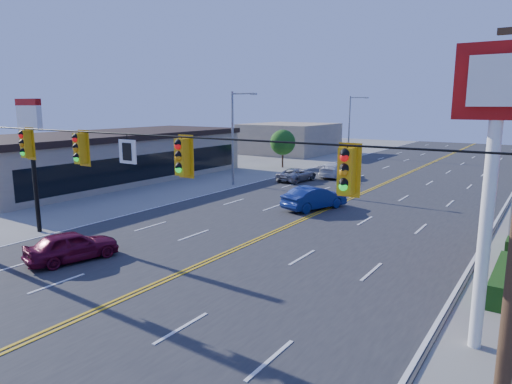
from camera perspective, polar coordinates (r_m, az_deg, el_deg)
The scene contains 14 objects.
ground at distance 17.19m, azimuth -17.49°, elevation -13.32°, with size 160.00×160.00×0.00m, color gray.
road at distance 32.88m, azimuth 10.59°, elevation -1.37°, with size 20.00×120.00×0.06m, color #2D2D30.
signal_span at distance 15.97m, azimuth -18.76°, elevation 3.05°, with size 24.32×0.34×9.00m.
kfc_pylon at distance 13.75m, azimuth 27.66°, elevation 6.07°, with size 2.20×0.36×8.50m.
strip_mall at distance 44.41m, azimuth -17.60°, elevation 4.36°, with size 10.40×26.40×4.40m.
pizza_hut_sign at distance 27.18m, azimuth -26.30°, elevation 6.14°, with size 1.90×0.30×6.85m.
streetlight_sw at distance 39.34m, azimuth -2.71°, elevation 7.39°, with size 2.55×0.25×8.00m.
streetlight_nw at distance 62.20m, azimuth 11.76°, elevation 8.46°, with size 2.55×0.25×8.00m.
tree_west at distance 50.69m, azimuth 3.37°, elevation 6.21°, with size 2.80×2.80×4.20m.
bld_west_far at distance 66.32m, azimuth 4.24°, elevation 6.70°, with size 11.00×12.00×4.20m, color tan.
car_magenta at distance 21.96m, azimuth -21.99°, elevation -6.40°, with size 1.60×3.97×1.35m, color maroon.
car_blue at distance 30.47m, azimuth 7.31°, elevation -0.83°, with size 1.62×4.63×1.53m, color navy.
car_white at distance 44.30m, azimuth 9.92°, elevation 2.66°, with size 1.93×4.76×1.38m, color silver.
car_silver at distance 41.52m, azimuth 5.15°, elevation 2.11°, with size 1.99×4.31×1.20m, color #939397.
Camera 1 is at (12.44, -9.65, 6.90)m, focal length 32.00 mm.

